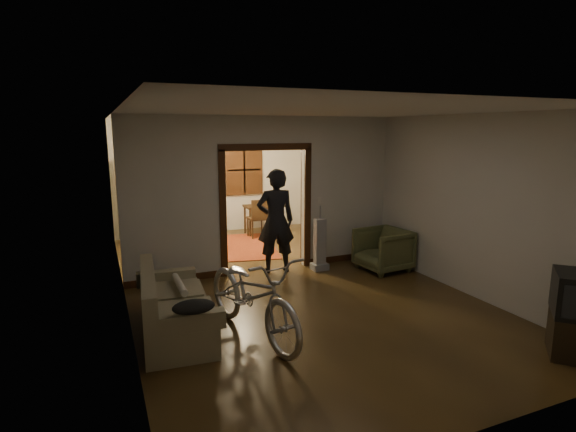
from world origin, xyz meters
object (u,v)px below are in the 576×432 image
armchair (383,250)px  bicycle (253,294)px  sofa (176,301)px  locker (161,200)px  desk (264,220)px  person (276,221)px

armchair → bicycle: bearing=-67.8°
sofa → locker: locker is taller
desk → bicycle: bearing=-104.8°
sofa → bicycle: size_ratio=0.86×
sofa → armchair: bearing=20.9°
person → locker: size_ratio=0.97×
armchair → locker: (-3.41, 3.92, 0.58)m
bicycle → person: person is taller
person → sofa: bearing=49.9°
bicycle → locker: (-0.34, 5.55, 0.42)m
sofa → person: (2.09, 1.86, 0.52)m
person → locker: locker is taller
sofa → bicycle: 1.00m
bicycle → person: bearing=50.5°
armchair → sofa: bearing=-79.4°
bicycle → armchair: size_ratio=2.45×
locker → desk: bearing=-2.7°
armchair → locker: size_ratio=0.44×
person → armchair: bearing=167.1°
person → locker: (-1.57, 3.21, 0.03)m
sofa → person: person is taller
person → desk: person is taller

